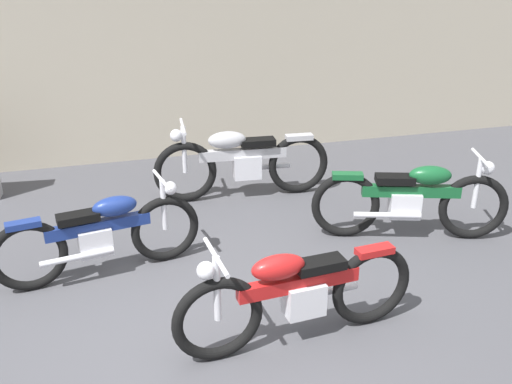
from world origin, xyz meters
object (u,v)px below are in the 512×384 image
Objects in this scene: motorcycle_red at (296,293)px; motorcycle_green at (412,199)px; motorcycle_blue at (101,234)px; motorcycle_silver at (241,161)px.

motorcycle_red is 2.17m from motorcycle_green.
motorcycle_blue is 0.97× the size of motorcycle_green.
motorcycle_red is at bearing 88.66° from motorcycle_silver.
motorcycle_blue is at bearing -164.29° from motorcycle_green.
motorcycle_green is 0.92× the size of motorcycle_silver.
motorcycle_green reaches higher than motorcycle_red.
motorcycle_silver is at bearing -100.24° from motorcycle_red.
motorcycle_silver is (1.69, 1.40, 0.05)m from motorcycle_blue.
motorcycle_green is (1.73, 1.31, 0.01)m from motorcycle_red.
motorcycle_red is at bearing -54.85° from motorcycle_blue.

